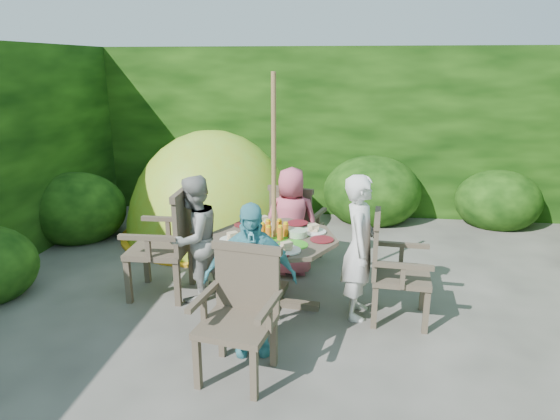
# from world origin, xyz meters

# --- Properties ---
(ground) EXTENTS (60.00, 60.00, 0.00)m
(ground) POSITION_xyz_m (0.00, 0.00, 0.00)
(ground) COLOR #46443E
(ground) RESTS_ON ground
(hedge_enclosure) EXTENTS (9.00, 9.00, 2.50)m
(hedge_enclosure) POSITION_xyz_m (0.00, 1.33, 1.25)
(hedge_enclosure) COLOR black
(hedge_enclosure) RESTS_ON ground
(patio_table) EXTENTS (1.32, 1.32, 0.85)m
(patio_table) POSITION_xyz_m (-0.42, 0.39, 0.60)
(patio_table) COLOR #3E3429
(patio_table) RESTS_ON ground
(parasol_pole) EXTENTS (0.05, 0.05, 2.20)m
(parasol_pole) POSITION_xyz_m (-0.42, 0.39, 1.10)
(parasol_pole) COLOR brown
(parasol_pole) RESTS_ON ground
(garden_chair_right) EXTENTS (0.54, 0.60, 0.95)m
(garden_chair_right) POSITION_xyz_m (0.67, 0.30, 0.51)
(garden_chair_right) COLOR #3E3429
(garden_chair_right) RESTS_ON ground
(garden_chair_left) EXTENTS (0.59, 0.65, 1.06)m
(garden_chair_left) POSITION_xyz_m (-1.50, 0.50, 0.57)
(garden_chair_left) COLOR #3E3429
(garden_chair_left) RESTS_ON ground
(garden_chair_back) EXTENTS (0.66, 0.61, 0.91)m
(garden_chair_back) POSITION_xyz_m (-0.34, 1.49, 0.49)
(garden_chair_back) COLOR #3E3429
(garden_chair_back) RESTS_ON ground
(garden_chair_front) EXTENTS (0.64, 0.58, 0.94)m
(garden_chair_front) POSITION_xyz_m (-0.51, -0.70, 0.50)
(garden_chair_front) COLOR #3E3429
(garden_chair_front) RESTS_ON ground
(child_right) EXTENTS (0.36, 0.51, 1.34)m
(child_right) POSITION_xyz_m (0.38, 0.32, 0.67)
(child_right) COLOR silver
(child_right) RESTS_ON ground
(child_left) EXTENTS (0.67, 0.74, 1.25)m
(child_left) POSITION_xyz_m (-1.22, 0.46, 0.62)
(child_left) COLOR #989994
(child_left) RESTS_ON ground
(child_back) EXTENTS (0.62, 0.44, 1.20)m
(child_back) POSITION_xyz_m (-0.35, 1.19, 0.60)
(child_back) COLOR #CF556D
(child_back) RESTS_ON ground
(child_front) EXTENTS (0.78, 0.44, 1.26)m
(child_front) POSITION_xyz_m (-0.49, -0.40, 0.63)
(child_front) COLOR #4DA6B5
(child_front) RESTS_ON ground
(dome_tent) EXTENTS (2.93, 2.93, 2.84)m
(dome_tent) POSITION_xyz_m (-1.58, 2.38, 0.00)
(dome_tent) COLOR #A1B422
(dome_tent) RESTS_ON ground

